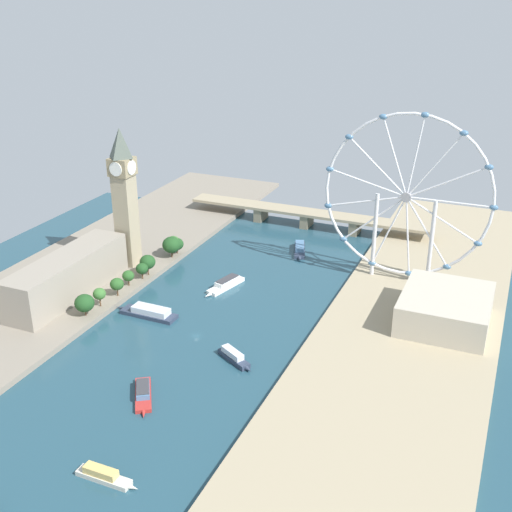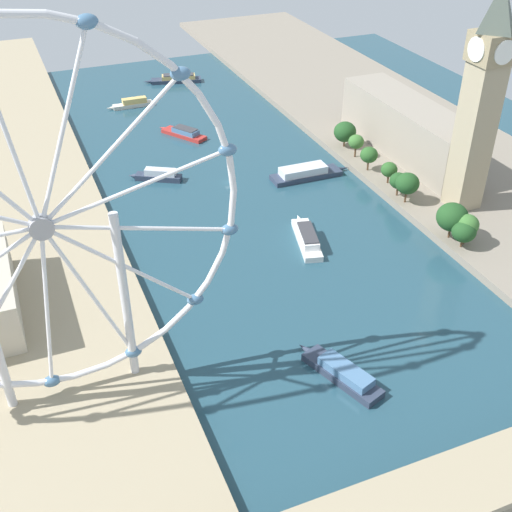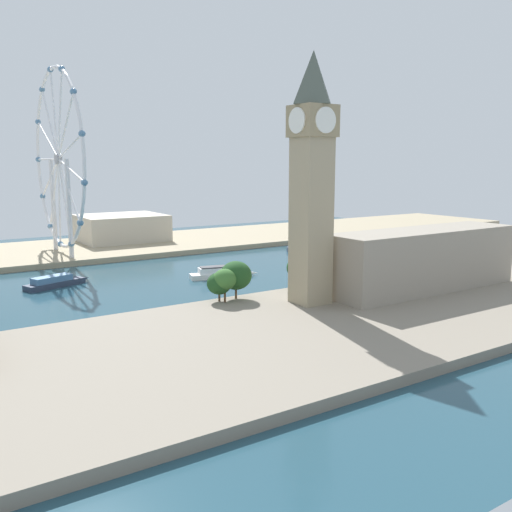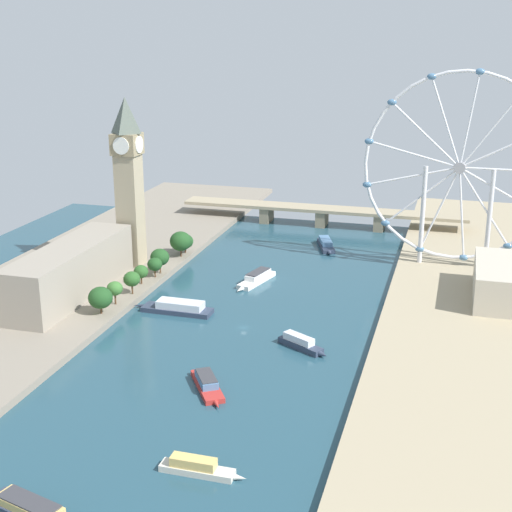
{
  "view_description": "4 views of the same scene",
  "coord_description": "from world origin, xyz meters",
  "px_view_note": "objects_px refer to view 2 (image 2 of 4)",
  "views": [
    {
      "loc": [
        142.29,
        -254.75,
        169.58
      ],
      "look_at": [
        -1.83,
        82.87,
        11.75
      ],
      "focal_mm": 45.35,
      "sensor_mm": 36.0,
      "label": 1
    },
    {
      "loc": [
        85.34,
        241.03,
        132.61
      ],
      "look_at": [
        19.48,
        79.85,
        15.45
      ],
      "focal_mm": 45.43,
      "sensor_mm": 36.0,
      "label": 2
    },
    {
      "loc": [
        -229.93,
        181.75,
        52.28
      ],
      "look_at": [
        -7.92,
        35.63,
        7.86
      ],
      "focal_mm": 38.95,
      "sensor_mm": 36.0,
      "label": 3
    },
    {
      "loc": [
        84.11,
        -276.95,
        123.23
      ],
      "look_at": [
        -9.6,
        52.95,
        15.24
      ],
      "focal_mm": 51.49,
      "sensor_mm": 36.0,
      "label": 4
    }
  ],
  "objects_px": {
    "tour_boat_1": "(307,237)",
    "tour_boat_3": "(342,373)",
    "tour_boat_2": "(132,103)",
    "tour_boat_6": "(176,79)",
    "parliament_block": "(409,129)",
    "ferris_wheel": "(42,230)",
    "clock_tower": "(482,97)",
    "river_bridge": "(493,477)",
    "tour_boat_0": "(184,133)",
    "tour_boat_5": "(158,175)",
    "tour_boat_4": "(306,173)"
  },
  "relations": [
    {
      "from": "tour_boat_0",
      "to": "tour_boat_6",
      "type": "height_order",
      "value": "tour_boat_6"
    },
    {
      "from": "ferris_wheel",
      "to": "tour_boat_1",
      "type": "bearing_deg",
      "value": -153.49
    },
    {
      "from": "river_bridge",
      "to": "tour_boat_6",
      "type": "relative_size",
      "value": 5.18
    },
    {
      "from": "ferris_wheel",
      "to": "tour_boat_6",
      "type": "height_order",
      "value": "ferris_wheel"
    },
    {
      "from": "tour_boat_1",
      "to": "tour_boat_3",
      "type": "xyz_separation_m",
      "value": [
        22.33,
        68.67,
        -0.17
      ]
    },
    {
      "from": "tour_boat_2",
      "to": "tour_boat_0",
      "type": "bearing_deg",
      "value": 106.65
    },
    {
      "from": "tour_boat_0",
      "to": "tour_boat_2",
      "type": "relative_size",
      "value": 1.03
    },
    {
      "from": "ferris_wheel",
      "to": "tour_boat_1",
      "type": "distance_m",
      "value": 116.53
    },
    {
      "from": "tour_boat_2",
      "to": "tour_boat_6",
      "type": "bearing_deg",
      "value": -138.12
    },
    {
      "from": "tour_boat_4",
      "to": "river_bridge",
      "type": "bearing_deg",
      "value": -100.8
    },
    {
      "from": "parliament_block",
      "to": "tour_boat_1",
      "type": "height_order",
      "value": "parliament_block"
    },
    {
      "from": "river_bridge",
      "to": "tour_boat_6",
      "type": "xyz_separation_m",
      "value": [
        -16.27,
        -311.01,
        -7.05
      ]
    },
    {
      "from": "tour_boat_1",
      "to": "tour_boat_3",
      "type": "relative_size",
      "value": 1.08
    },
    {
      "from": "tour_boat_1",
      "to": "tour_boat_2",
      "type": "relative_size",
      "value": 1.27
    },
    {
      "from": "river_bridge",
      "to": "tour_boat_4",
      "type": "relative_size",
      "value": 4.87
    },
    {
      "from": "tour_boat_1",
      "to": "tour_boat_4",
      "type": "relative_size",
      "value": 0.87
    },
    {
      "from": "parliament_block",
      "to": "ferris_wheel",
      "type": "height_order",
      "value": "ferris_wheel"
    },
    {
      "from": "clock_tower",
      "to": "tour_boat_1",
      "type": "distance_m",
      "value": 82.31
    },
    {
      "from": "parliament_block",
      "to": "clock_tower",
      "type": "bearing_deg",
      "value": 81.97
    },
    {
      "from": "tour_boat_0",
      "to": "tour_boat_6",
      "type": "xyz_separation_m",
      "value": [
        -19.61,
        -80.36,
        0.15
      ]
    },
    {
      "from": "ferris_wheel",
      "to": "river_bridge",
      "type": "relative_size",
      "value": 0.55
    },
    {
      "from": "clock_tower",
      "to": "tour_boat_5",
      "type": "height_order",
      "value": "clock_tower"
    },
    {
      "from": "river_bridge",
      "to": "tour_boat_2",
      "type": "distance_m",
      "value": 281.24
    },
    {
      "from": "tour_boat_3",
      "to": "tour_boat_4",
      "type": "bearing_deg",
      "value": -40.49
    },
    {
      "from": "tour_boat_0",
      "to": "tour_boat_6",
      "type": "distance_m",
      "value": 82.72
    },
    {
      "from": "tour_boat_1",
      "to": "tour_boat_5",
      "type": "relative_size",
      "value": 1.44
    },
    {
      "from": "parliament_block",
      "to": "tour_boat_2",
      "type": "xyz_separation_m",
      "value": [
        104.08,
        -114.1,
        -12.88
      ]
    },
    {
      "from": "tour_boat_0",
      "to": "tour_boat_1",
      "type": "relative_size",
      "value": 0.82
    },
    {
      "from": "tour_boat_3",
      "to": "tour_boat_5",
      "type": "bearing_deg",
      "value": -12.69
    },
    {
      "from": "ferris_wheel",
      "to": "tour_boat_2",
      "type": "height_order",
      "value": "ferris_wheel"
    },
    {
      "from": "tour_boat_0",
      "to": "tour_boat_3",
      "type": "relative_size",
      "value": 0.88
    },
    {
      "from": "tour_boat_6",
      "to": "river_bridge",
      "type": "bearing_deg",
      "value": 101.94
    },
    {
      "from": "ferris_wheel",
      "to": "river_bridge",
      "type": "bearing_deg",
      "value": 139.55
    },
    {
      "from": "clock_tower",
      "to": "tour_boat_1",
      "type": "xyz_separation_m",
      "value": [
        68.35,
        -1.99,
        -45.82
      ]
    },
    {
      "from": "tour_boat_0",
      "to": "tour_boat_5",
      "type": "height_order",
      "value": "tour_boat_5"
    },
    {
      "from": "tour_boat_3",
      "to": "tour_boat_5",
      "type": "xyz_separation_m",
      "value": [
        16.32,
        -140.05,
        0.17
      ]
    },
    {
      "from": "tour_boat_1",
      "to": "tour_boat_3",
      "type": "bearing_deg",
      "value": 176.42
    },
    {
      "from": "ferris_wheel",
      "to": "tour_boat_5",
      "type": "xyz_separation_m",
      "value": [
        -54.86,
        -118.01,
        -51.59
      ]
    },
    {
      "from": "clock_tower",
      "to": "tour_boat_3",
      "type": "relative_size",
      "value": 2.87
    },
    {
      "from": "tour_boat_2",
      "to": "tour_boat_5",
      "type": "distance_m",
      "value": 92.36
    },
    {
      "from": "parliament_block",
      "to": "ferris_wheel",
      "type": "distance_m",
      "value": 198.14
    },
    {
      "from": "clock_tower",
      "to": "tour_boat_6",
      "type": "xyz_separation_m",
      "value": [
        62.6,
        -195.61,
        -46.07
      ]
    },
    {
      "from": "parliament_block",
      "to": "tour_boat_5",
      "type": "relative_size",
      "value": 3.8
    },
    {
      "from": "ferris_wheel",
      "to": "parliament_block",
      "type": "bearing_deg",
      "value": -150.48
    },
    {
      "from": "clock_tower",
      "to": "tour_boat_5",
      "type": "xyz_separation_m",
      "value": [
        107.0,
        -73.38,
        -45.82
      ]
    },
    {
      "from": "river_bridge",
      "to": "tour_boat_5",
      "type": "relative_size",
      "value": 8.06
    },
    {
      "from": "parliament_block",
      "to": "river_bridge",
      "type": "relative_size",
      "value": 0.47
    },
    {
      "from": "tour_boat_1",
      "to": "tour_boat_5",
      "type": "bearing_deg",
      "value": 42.86
    },
    {
      "from": "tour_boat_2",
      "to": "tour_boat_4",
      "type": "relative_size",
      "value": 0.69
    },
    {
      "from": "tour_boat_0",
      "to": "tour_boat_6",
      "type": "relative_size",
      "value": 0.76
    }
  ]
}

